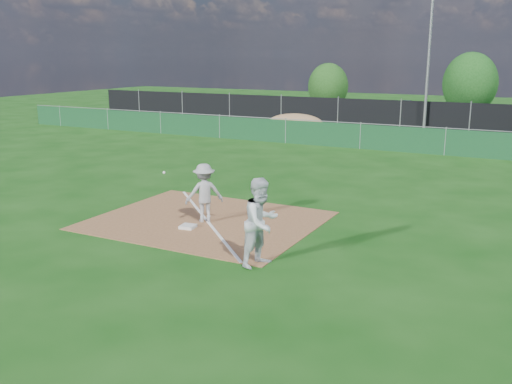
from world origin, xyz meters
TOP-DOWN VIEW (x-y plane):
  - ground at (0.00, 10.00)m, footprint 90.00×90.00m
  - infield_dirt at (0.00, 1.00)m, footprint 6.00×5.00m
  - foul_line at (0.00, 1.00)m, footprint 5.01×5.01m
  - green_fence at (0.00, 15.00)m, footprint 44.00×0.05m
  - dirt_mound at (-5.00, 18.50)m, footprint 3.38×2.60m
  - black_fence at (0.00, 23.00)m, footprint 46.00×0.04m
  - parking_lot at (0.00, 28.00)m, footprint 46.00×9.00m
  - light_pole at (1.50, 22.70)m, footprint 0.16×0.16m
  - first_base at (-0.05, 0.15)m, footprint 0.42×0.42m
  - play_at_first at (0.02, 0.89)m, footprint 1.86×1.15m
  - runner at (2.91, -1.34)m, footprint 0.97×1.12m
  - car_left at (-4.36, 27.15)m, footprint 4.13×2.32m
  - car_mid at (-0.66, 28.31)m, footprint 4.16×1.55m
  - car_right at (5.19, 27.33)m, footprint 5.03×3.07m
  - tree_left at (-8.16, 32.26)m, footprint 3.24×3.24m
  - tree_mid at (2.50, 33.60)m, footprint 3.96×3.96m

SIDE VIEW (x-z plane):
  - ground at x=0.00m, z-range 0.00..0.00m
  - parking_lot at x=0.00m, z-range 0.00..0.01m
  - infield_dirt at x=0.00m, z-range 0.00..0.02m
  - foul_line at x=0.00m, z-range 0.02..0.03m
  - first_base at x=-0.05m, z-range 0.02..0.10m
  - dirt_mound at x=-5.00m, z-range 0.00..1.17m
  - green_fence at x=0.00m, z-range 0.00..1.20m
  - car_left at x=-4.36m, z-range 0.01..1.34m
  - car_mid at x=-0.66m, z-range 0.01..1.37m
  - car_right at x=5.19m, z-range 0.01..1.37m
  - play_at_first at x=0.02m, z-range 0.02..1.63m
  - black_fence at x=0.00m, z-range 0.00..1.80m
  - runner at x=2.91m, z-range 0.00..1.97m
  - tree_left at x=-8.16m, z-range 0.06..3.90m
  - tree_mid at x=2.50m, z-range 0.07..4.76m
  - light_pole at x=1.50m, z-range 0.00..8.00m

